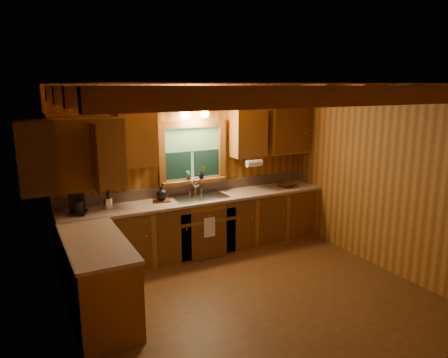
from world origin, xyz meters
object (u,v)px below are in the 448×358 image
wicker_basket (286,185)px  sink (200,200)px  cutting_board (162,201)px  coffee_maker (77,201)px

wicker_basket → sink: bearing=178.2°
sink → wicker_basket: size_ratio=2.53×
cutting_board → wicker_basket: wicker_basket is taller
sink → coffee_maker: 1.81m
sink → coffee_maker: size_ratio=2.31×
wicker_basket → coffee_maker: bearing=179.0°
sink → wicker_basket: bearing=-1.8°
sink → cutting_board: sink is taller
coffee_maker → sink: bearing=20.8°
cutting_board → wicker_basket: size_ratio=0.76×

